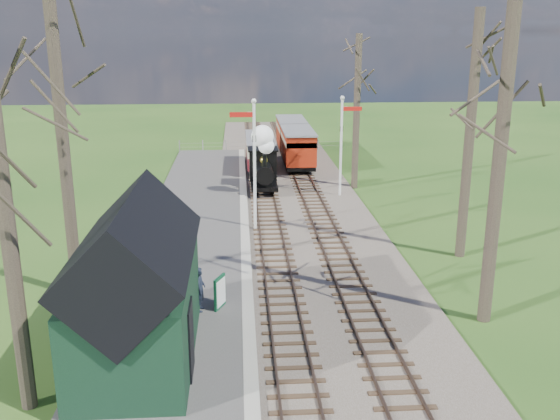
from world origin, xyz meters
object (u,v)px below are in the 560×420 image
(red_carriage_b, at_px, (291,135))
(sign_board, at_px, (220,292))
(station_shed, at_px, (137,289))
(bench, at_px, (184,327))
(person, at_px, (200,289))
(locomotive, at_px, (263,162))
(coach, at_px, (260,151))
(red_carriage_a, at_px, (298,148))
(semaphore_far, at_px, (343,139))
(semaphore_near, at_px, (253,156))

(red_carriage_b, distance_m, sign_board, 28.22)
(station_shed, height_order, bench, station_shed)
(person, bearing_deg, locomotive, -5.96)
(locomotive, distance_m, sign_board, 16.19)
(coach, xyz_separation_m, person, (-2.78, -22.24, -0.41))
(coach, distance_m, red_carriage_a, 2.61)
(coach, xyz_separation_m, red_carriage_b, (2.60, 5.74, 0.14))
(locomotive, bearing_deg, person, -99.70)
(red_carriage_b, relative_size, sign_board, 4.63)
(semaphore_far, distance_m, bench, 18.76)
(semaphore_near, relative_size, sign_board, 5.61)
(semaphore_near, bearing_deg, semaphore_far, 49.40)
(red_carriage_a, height_order, bench, red_carriage_a)
(semaphore_far, height_order, red_carriage_b, semaphore_far)
(bench, bearing_deg, red_carriage_b, 79.08)
(semaphore_far, xyz_separation_m, red_carriage_b, (-1.77, 12.92, -1.85))
(locomotive, height_order, sign_board, locomotive)
(semaphore_near, bearing_deg, coach, 86.66)
(semaphore_near, distance_m, coach, 13.39)
(sign_board, bearing_deg, coach, 84.50)
(sign_board, bearing_deg, semaphore_far, 66.42)
(locomotive, bearing_deg, red_carriage_b, 77.52)
(semaphore_near, height_order, sign_board, semaphore_near)
(coach, distance_m, sign_board, 22.18)
(station_shed, relative_size, person, 4.15)
(bench, bearing_deg, station_shed, -137.28)
(sign_board, bearing_deg, red_carriage_b, 80.36)
(sign_board, height_order, person, person)
(semaphore_near, bearing_deg, red_carriage_b, 79.90)
(sign_board, distance_m, bench, 2.31)
(locomotive, bearing_deg, semaphore_far, -14.33)
(locomotive, xyz_separation_m, sign_board, (-2.11, -16.02, -1.10))
(coach, bearing_deg, locomotive, -90.11)
(locomotive, xyz_separation_m, red_carriage_a, (2.61, 6.30, -0.35))
(semaphore_far, xyz_separation_m, person, (-7.15, -15.06, -2.39))
(locomotive, distance_m, red_carriage_a, 6.83)
(bench, bearing_deg, sign_board, 63.30)
(red_carriage_a, relative_size, red_carriage_b, 1.00)
(coach, distance_m, red_carriage_b, 6.30)
(semaphore_far, relative_size, sign_board, 5.16)
(locomotive, xyz_separation_m, red_carriage_b, (2.61, 11.80, -0.35))
(station_shed, height_order, semaphore_far, semaphore_far)
(red_carriage_a, bearing_deg, coach, -174.70)
(red_carriage_a, xyz_separation_m, person, (-5.38, -22.48, -0.55))
(red_carriage_a, relative_size, bench, 4.01)
(coach, xyz_separation_m, sign_board, (-2.13, -22.07, -0.61))
(red_carriage_a, height_order, red_carriage_b, same)
(coach, relative_size, red_carriage_a, 1.24)
(sign_board, bearing_deg, bench, -116.70)
(sign_board, xyz_separation_m, person, (-0.65, -0.17, 0.21))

